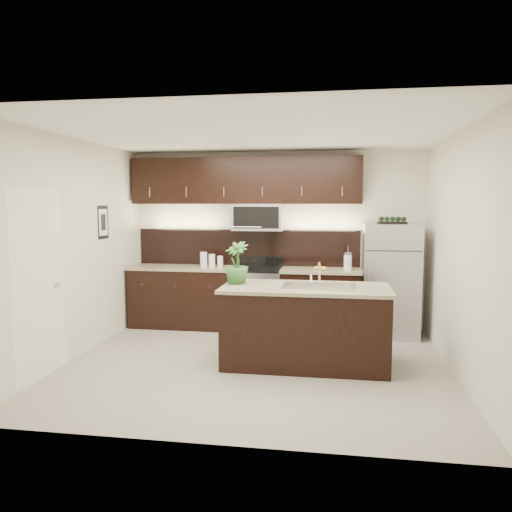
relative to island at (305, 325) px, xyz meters
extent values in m
plane|color=gray|center=(-0.58, -0.11, -0.47)|extent=(4.50, 4.50, 0.00)
cube|color=beige|center=(-0.58, 1.89, 0.88)|extent=(4.50, 0.02, 2.70)
cube|color=beige|center=(-0.58, -2.11, 0.88)|extent=(4.50, 0.02, 2.70)
cube|color=beige|center=(-2.83, -0.11, 0.88)|extent=(0.02, 4.00, 2.70)
cube|color=beige|center=(1.67, -0.11, 0.88)|extent=(0.02, 4.00, 2.70)
cube|color=white|center=(-0.58, -0.11, 2.23)|extent=(4.50, 4.00, 0.02)
cube|color=silver|center=(-2.81, -0.91, 0.54)|extent=(0.04, 0.80, 2.02)
sphere|color=silver|center=(-2.78, -0.59, 0.53)|extent=(0.06, 0.06, 0.06)
cube|color=black|center=(-2.82, 0.64, 1.18)|extent=(0.01, 0.32, 0.46)
cube|color=white|center=(-2.81, 0.64, 1.18)|extent=(0.00, 0.24, 0.36)
cube|color=black|center=(-1.99, 1.58, -0.02)|extent=(1.57, 0.62, 0.90)
cube|color=black|center=(0.13, 1.58, -0.02)|extent=(1.16, 0.62, 0.90)
cube|color=#B2B2B7|center=(-0.83, 1.58, -0.02)|extent=(0.76, 0.62, 0.90)
cube|color=black|center=(-0.83, 1.58, 0.44)|extent=(0.76, 0.60, 0.03)
cube|color=#BDB78E|center=(-1.99, 1.58, 0.45)|extent=(1.59, 0.65, 0.04)
cube|color=#BDB78E|center=(0.13, 1.58, 0.45)|extent=(1.18, 0.65, 0.04)
cube|color=black|center=(-1.03, 1.87, 0.75)|extent=(3.49, 0.02, 0.56)
cube|color=#B2B2B7|center=(-0.83, 1.69, 1.23)|extent=(0.76, 0.40, 0.40)
cube|color=black|center=(-1.03, 1.72, 1.78)|extent=(3.49, 0.33, 0.70)
cube|color=black|center=(0.00, 0.00, -0.02)|extent=(1.90, 0.90, 0.90)
cube|color=#BDB78E|center=(0.00, 0.00, 0.45)|extent=(1.96, 0.96, 0.04)
cube|color=silver|center=(0.15, 0.00, 0.47)|extent=(0.84, 0.50, 0.01)
cylinder|color=silver|center=(0.15, 0.21, 0.59)|extent=(0.03, 0.03, 0.24)
cylinder|color=silver|center=(0.15, 0.14, 0.74)|extent=(0.02, 0.14, 0.02)
cylinder|color=silver|center=(0.15, 0.07, 0.69)|extent=(0.02, 0.02, 0.10)
cube|color=#B2B2B7|center=(1.12, 1.52, 0.34)|extent=(0.78, 0.70, 1.62)
cube|color=black|center=(1.12, 1.52, 1.16)|extent=(0.40, 0.25, 0.03)
cylinder|color=black|center=(0.97, 1.52, 1.21)|extent=(0.07, 0.23, 0.07)
cylinder|color=black|center=(1.05, 1.52, 1.21)|extent=(0.07, 0.23, 0.07)
cylinder|color=black|center=(1.12, 1.52, 1.21)|extent=(0.07, 0.23, 0.07)
cylinder|color=black|center=(1.20, 1.52, 1.21)|extent=(0.07, 0.23, 0.07)
cylinder|color=black|center=(1.28, 1.52, 1.21)|extent=(0.07, 0.23, 0.07)
imported|color=#2D5C25|center=(-0.84, 0.08, 0.72)|extent=(0.37, 0.37, 0.51)
cylinder|color=silver|center=(-1.64, 1.53, 0.59)|extent=(0.11, 0.11, 0.23)
cylinder|color=silver|center=(-1.53, 1.58, 0.57)|extent=(0.10, 0.10, 0.19)
cylinder|color=silver|center=(-1.41, 1.63, 0.55)|extent=(0.09, 0.09, 0.17)
cylinder|color=silver|center=(0.52, 1.53, 0.58)|extent=(0.11, 0.11, 0.23)
cylinder|color=silver|center=(0.52, 1.53, 0.71)|extent=(0.12, 0.12, 0.02)
cylinder|color=silver|center=(0.52, 1.53, 0.77)|extent=(0.01, 0.01, 0.09)
ellipsoid|color=yellow|center=(0.09, 1.50, 0.50)|extent=(0.24, 0.21, 0.06)
camera|label=1|loc=(0.32, -5.79, 1.43)|focal=35.00mm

